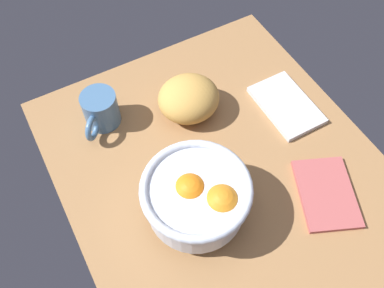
{
  "coord_description": "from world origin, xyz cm",
  "views": [
    {
      "loc": [
        33.32,
        -24.69,
        72.13
      ],
      "look_at": [
        -4.22,
        -3.93,
        5.0
      ],
      "focal_mm": 38.54,
      "sensor_mm": 36.0,
      "label": 1
    }
  ],
  "objects_px": {
    "fruit_bowl": "(198,197)",
    "napkin_spare": "(286,105)",
    "napkin_folded": "(326,193)",
    "bread_loaf": "(189,98)",
    "mug": "(100,110)"
  },
  "relations": [
    {
      "from": "fruit_bowl",
      "to": "napkin_spare",
      "type": "xyz_separation_m",
      "value": [
        -0.12,
        0.29,
        -0.06
      ]
    },
    {
      "from": "bread_loaf",
      "to": "mug",
      "type": "bearing_deg",
      "value": -109.87
    },
    {
      "from": "napkin_folded",
      "to": "napkin_spare",
      "type": "bearing_deg",
      "value": 164.38
    },
    {
      "from": "napkin_spare",
      "to": "fruit_bowl",
      "type": "bearing_deg",
      "value": -67.23
    },
    {
      "from": "napkin_folded",
      "to": "napkin_spare",
      "type": "distance_m",
      "value": 0.22
    },
    {
      "from": "napkin_folded",
      "to": "mug",
      "type": "relative_size",
      "value": 1.53
    },
    {
      "from": "napkin_folded",
      "to": "napkin_spare",
      "type": "xyz_separation_m",
      "value": [
        -0.21,
        0.06,
        0.0
      ]
    },
    {
      "from": "mug",
      "to": "fruit_bowl",
      "type": "bearing_deg",
      "value": 14.75
    },
    {
      "from": "bread_loaf",
      "to": "napkin_folded",
      "type": "xyz_separation_m",
      "value": [
        0.31,
        0.13,
        -0.04
      ]
    },
    {
      "from": "fruit_bowl",
      "to": "bread_loaf",
      "type": "xyz_separation_m",
      "value": [
        -0.22,
        0.1,
        -0.02
      ]
    },
    {
      "from": "fruit_bowl",
      "to": "bread_loaf",
      "type": "height_order",
      "value": "fruit_bowl"
    },
    {
      "from": "mug",
      "to": "bread_loaf",
      "type": "bearing_deg",
      "value": 70.13
    },
    {
      "from": "fruit_bowl",
      "to": "napkin_spare",
      "type": "bearing_deg",
      "value": 112.77
    },
    {
      "from": "fruit_bowl",
      "to": "napkin_spare",
      "type": "distance_m",
      "value": 0.32
    },
    {
      "from": "fruit_bowl",
      "to": "napkin_folded",
      "type": "relative_size",
      "value": 1.29
    }
  ]
}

